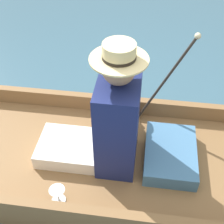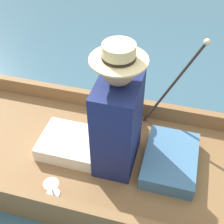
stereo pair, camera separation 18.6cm
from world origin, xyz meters
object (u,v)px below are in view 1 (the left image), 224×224
object	(u,v)px
seated_person	(109,122)
teddy_bear	(117,100)
wine_glass	(57,193)
walking_cane	(170,74)

from	to	relation	value
seated_person	teddy_bear	xyz separation A→B (m)	(0.40, -0.00, -0.14)
seated_person	teddy_bear	world-z (taller)	seated_person
wine_glass	walking_cane	distance (m)	1.12
walking_cane	teddy_bear	bearing A→B (deg)	95.03
teddy_bear	wine_glass	world-z (taller)	teddy_bear
teddy_bear	wine_glass	bearing A→B (deg)	161.33
teddy_bear	wine_glass	size ratio (longest dim) A/B	3.73
walking_cane	seated_person	bearing A→B (deg)	138.81
seated_person	wine_glass	size ratio (longest dim) A/B	7.98
teddy_bear	wine_glass	xyz separation A→B (m)	(-0.80, 0.27, -0.12)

